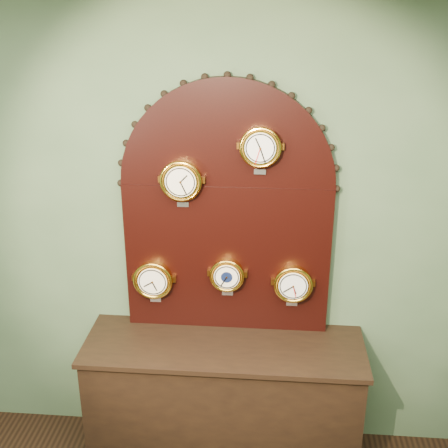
# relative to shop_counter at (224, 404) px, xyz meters

# --- Properties ---
(wall_back) EXTENTS (4.00, 0.00, 4.00)m
(wall_back) POSITION_rel_shop_counter_xyz_m (0.00, 0.27, 1.00)
(wall_back) COLOR #486243
(wall_back) RESTS_ON ground
(shop_counter) EXTENTS (1.60, 0.50, 0.80)m
(shop_counter) POSITION_rel_shop_counter_xyz_m (0.00, 0.00, 0.00)
(shop_counter) COLOR black
(shop_counter) RESTS_ON ground_plane
(display_board) EXTENTS (1.26, 0.06, 1.53)m
(display_board) POSITION_rel_shop_counter_xyz_m (0.00, 0.22, 1.23)
(display_board) COLOR black
(display_board) RESTS_ON shop_counter
(roman_clock) EXTENTS (0.23, 0.08, 0.28)m
(roman_clock) POSITION_rel_shop_counter_xyz_m (-0.25, 0.15, 1.38)
(roman_clock) COLOR gold
(roman_clock) RESTS_ON display_board
(arabic_clock) EXTENTS (0.22, 0.08, 0.27)m
(arabic_clock) POSITION_rel_shop_counter_xyz_m (0.18, 0.15, 1.57)
(arabic_clock) COLOR gold
(arabic_clock) RESTS_ON display_board
(hygrometer) EXTENTS (0.24, 0.08, 0.29)m
(hygrometer) POSITION_rel_shop_counter_xyz_m (-0.43, 0.15, 0.76)
(hygrometer) COLOR gold
(hygrometer) RESTS_ON display_board
(barometer) EXTENTS (0.20, 0.08, 0.25)m
(barometer) POSITION_rel_shop_counter_xyz_m (0.01, 0.15, 0.81)
(barometer) COLOR gold
(barometer) RESTS_ON display_board
(tide_clock) EXTENTS (0.23, 0.08, 0.28)m
(tide_clock) POSITION_rel_shop_counter_xyz_m (0.39, 0.15, 0.77)
(tide_clock) COLOR gold
(tide_clock) RESTS_ON display_board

